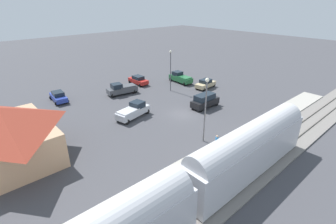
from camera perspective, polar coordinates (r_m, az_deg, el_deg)
The scene contains 15 objects.
ground_plane at distance 37.81m, azimuth 3.44°, elevation -0.46°, with size 200.00×200.00×0.00m, color #424247.
railway_track at distance 30.83m, azimuth 22.40°, elevation -8.40°, with size 4.80×70.00×0.30m.
platform at distance 32.32m, azimuth 16.16°, elevation -5.73°, with size 3.20×46.00×0.30m.
station_building at distance 30.82m, azimuth -33.08°, elevation -4.16°, with size 11.63×9.12×6.10m.
pedestrian_on_platform at distance 28.80m, azimuth 11.03°, elevation -6.48°, with size 0.36×0.36×1.71m.
pedestrian_waiting_far at distance 33.82m, azimuth 20.20°, elevation -2.75°, with size 0.36×0.36×1.71m.
suv_black at distance 40.12m, azimuth 8.39°, elevation 2.60°, with size 1.97×4.90×2.22m.
sedan_blue at distance 45.99m, azimuth -23.66°, elevation 3.25°, with size 4.63×2.55×1.74m.
sedan_tan at distance 49.27m, azimuth 8.53°, elevation 6.39°, with size 2.21×4.64×1.74m.
pickup_green at distance 52.20m, azimuth 2.82°, elevation 7.82°, with size 5.49×2.68×2.14m.
pickup_charcoal at distance 46.19m, azimuth -10.51°, elevation 5.22°, with size 2.83×5.65×2.14m.
pickup_silver at distance 36.68m, azimuth -7.88°, elevation 0.30°, with size 3.08×5.70×2.14m.
sedan_red at distance 51.38m, azimuth -6.79°, elevation 7.23°, with size 4.55×2.38×1.74m.
light_pole_near_platform at distance 28.87m, azimuth 8.57°, elevation 2.00°, with size 0.44×0.44×7.95m.
light_pole_lot_center at distance 46.26m, azimuth 0.58°, elevation 10.47°, with size 0.44×0.44×7.52m.
Camera 1 is at (-23.99, 24.58, 15.80)m, focal length 26.79 mm.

